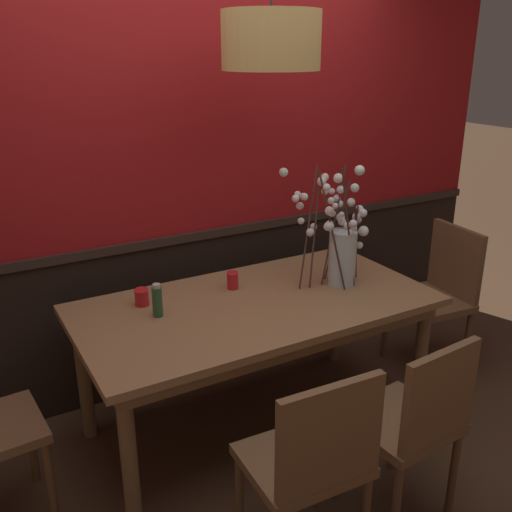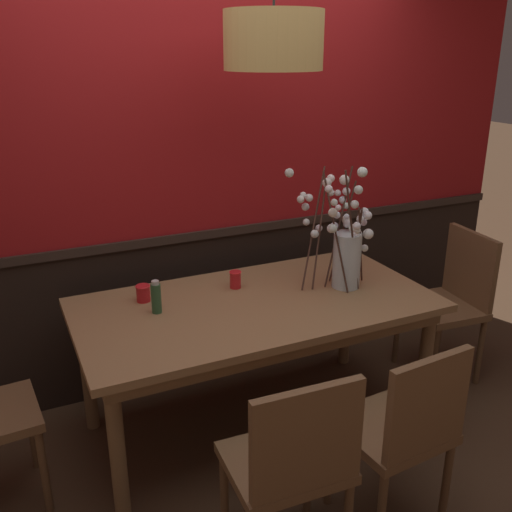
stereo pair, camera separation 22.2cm
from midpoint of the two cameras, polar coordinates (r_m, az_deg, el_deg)
ground_plane at (r=3.34m, az=-1.99°, el=-16.53°), size 24.00×24.00×0.00m
back_wall at (r=3.38m, az=-7.98°, el=9.71°), size 4.32×0.14×2.81m
dining_table at (r=2.98m, az=-2.15°, el=-6.01°), size 1.83×0.94×0.76m
chair_head_east_end at (r=3.82m, az=16.18°, el=-3.23°), size 0.44×0.49×0.94m
chair_near_side_left at (r=2.31m, az=2.74°, el=-19.58°), size 0.47×0.42×0.90m
chair_far_side_left at (r=3.72m, az=-12.48°, el=-4.15°), size 0.44×0.43×0.87m
chair_far_side_right at (r=3.87m, az=-4.95°, el=-2.07°), size 0.44×0.40×0.97m
chair_near_side_right at (r=2.58m, az=12.92°, el=-15.62°), size 0.46×0.44×0.89m
vase_with_blossoms at (r=3.11m, az=6.35°, el=1.08°), size 0.39×0.46×0.69m
candle_holder_nearer_center at (r=3.09m, az=-4.41°, el=-2.44°), size 0.07×0.07×0.09m
candle_holder_nearer_edge at (r=2.97m, az=-13.42°, el=-4.02°), size 0.08×0.08×0.09m
condiment_bottle at (r=2.82m, az=-12.04°, el=-4.43°), size 0.05×0.05×0.17m
pendant_lamp at (r=2.82m, az=-0.91°, el=20.65°), size 0.46×0.46×0.92m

